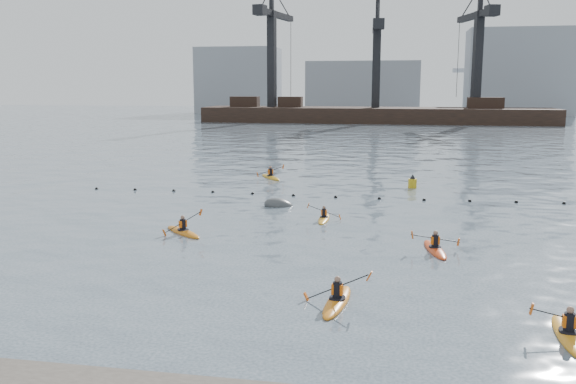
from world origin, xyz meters
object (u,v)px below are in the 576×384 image
(kayaker_0, at_px, (337,300))
(kayaker_1, at_px, (568,334))
(kayaker_5, at_px, (271,177))
(nav_buoy, at_px, (412,183))
(kayaker_3, at_px, (324,218))
(mooring_buoy, at_px, (279,206))
(kayaker_2, at_px, (183,231))
(kayaker_4, at_px, (435,248))

(kayaker_0, relative_size, kayaker_1, 1.02)
(kayaker_0, bearing_deg, kayaker_5, 112.53)
(kayaker_1, bearing_deg, nav_buoy, 100.61)
(kayaker_3, distance_m, kayaker_5, 16.52)
(mooring_buoy, bearing_deg, kayaker_3, -46.33)
(kayaker_2, bearing_deg, kayaker_4, -52.47)
(nav_buoy, bearing_deg, kayaker_2, -125.80)
(kayaker_4, height_order, kayaker_5, kayaker_5)
(kayaker_2, xyz_separation_m, mooring_buoy, (3.54, 8.11, -0.10))
(kayaker_0, distance_m, nav_buoy, 26.03)
(kayaker_2, relative_size, kayaker_5, 0.86)
(kayaker_0, bearing_deg, nav_buoy, 89.16)
(kayaker_2, bearing_deg, kayaker_5, 41.20)
(kayaker_0, xyz_separation_m, nav_buoy, (3.07, 25.85, 0.25))
(kayaker_5, bearing_deg, kayaker_4, -92.65)
(kayaker_4, xyz_separation_m, kayaker_5, (-12.40, 20.95, 0.01))
(kayaker_5, bearing_deg, kayaker_1, -95.66)
(kayaker_0, xyz_separation_m, kayaker_1, (7.35, -1.67, -0.00))
(kayaker_1, relative_size, mooring_buoy, 1.81)
(kayaker_2, bearing_deg, kayaker_0, -92.12)
(kayaker_0, bearing_deg, kayaker_1, -6.85)
(kayaker_2, distance_m, kayaker_4, 12.94)
(kayaker_3, bearing_deg, mooring_buoy, 132.77)
(kayaker_5, bearing_deg, nav_buoy, -47.49)
(kayaker_4, bearing_deg, kayaker_2, -15.87)
(kayaker_1, relative_size, kayaker_3, 1.21)
(kayaker_2, xyz_separation_m, kayaker_5, (0.49, 19.80, 0.01))
(kayaker_3, distance_m, kayaker_4, 8.28)
(mooring_buoy, bearing_deg, kayaker_1, -55.53)
(kayaker_4, relative_size, nav_buoy, 2.97)
(kayaker_0, height_order, kayaker_4, kayaker_0)
(kayaker_1, bearing_deg, kayaker_0, 168.99)
(kayaker_0, relative_size, kayaker_4, 1.03)
(kayaker_0, distance_m, kayaker_2, 12.78)
(kayaker_2, height_order, kayaker_3, kayaker_2)
(kayaker_3, height_order, kayaker_4, kayaker_4)
(kayaker_4, distance_m, nav_buoy, 18.01)
(kayaker_2, bearing_deg, nav_buoy, 6.83)
(kayaker_4, relative_size, mooring_buoy, 1.79)
(kayaker_3, bearing_deg, kayaker_5, 111.97)
(kayaker_5, relative_size, nav_buoy, 2.91)
(kayaker_2, distance_m, kayaker_3, 8.29)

